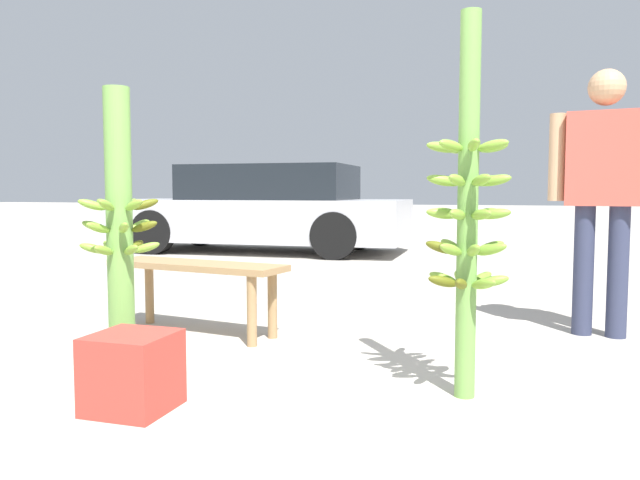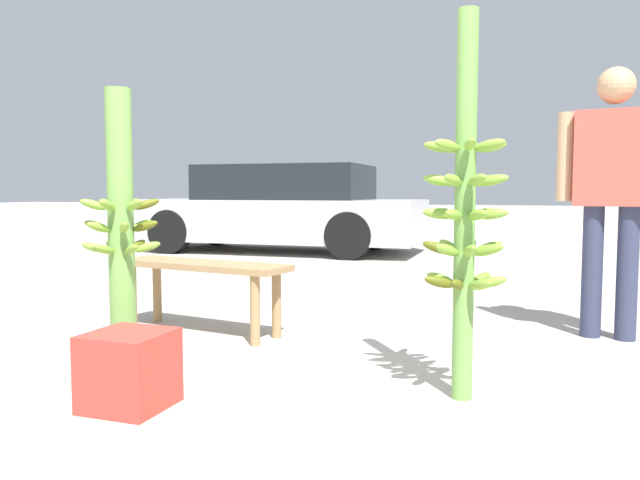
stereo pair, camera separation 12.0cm
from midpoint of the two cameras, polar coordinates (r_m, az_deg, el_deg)
The scene contains 7 objects.
ground_plane at distance 2.75m, azimuth -6.46°, elevation -15.10°, with size 80.00×80.00×0.00m, color #B2AA9E.
banana_stalk_left at distance 3.22m, azimuth -18.87°, elevation 0.61°, with size 0.39×0.39×1.42m.
banana_stalk_center at distance 2.80m, azimuth 12.15°, elevation 2.65°, with size 0.38×0.38×1.69m.
vendor_person at distance 4.28m, azimuth 23.78°, elevation 5.10°, with size 0.67×0.26×1.67m.
market_bench at distance 4.10m, azimuth -12.09°, elevation -3.19°, with size 1.26×0.52×0.46m.
parked_car at distance 9.50m, azimuth -5.61°, elevation 2.75°, with size 4.47×1.82×1.31m.
produce_crate at distance 2.80m, azimuth -17.97°, elevation -11.41°, with size 0.33×0.33×0.33m.
Camera 1 is at (1.00, -2.39, 0.92)m, focal length 35.00 mm.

